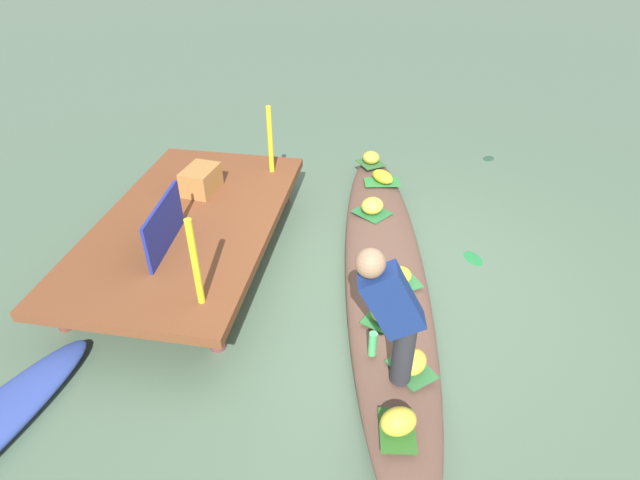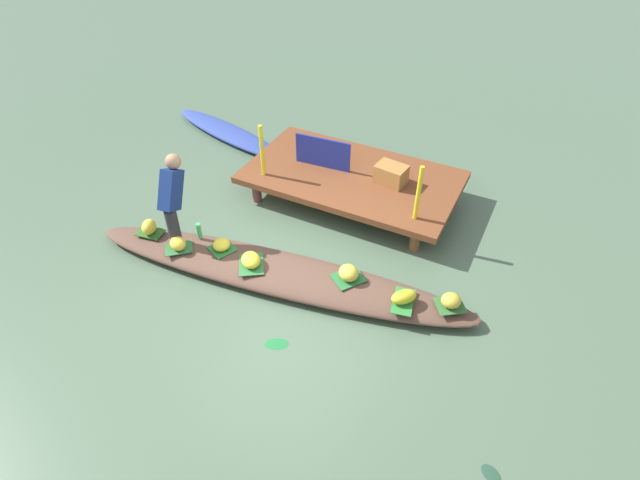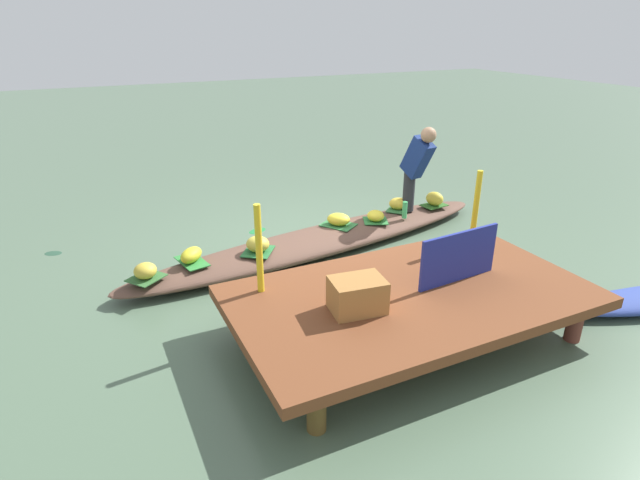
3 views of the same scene
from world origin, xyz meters
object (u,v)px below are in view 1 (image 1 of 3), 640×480
at_px(banana_bunch_1, 398,421).
at_px(banana_bunch_2, 383,177).
at_px(vendor_person, 392,312).
at_px(vendor_boat, 385,272).
at_px(banana_bunch_0, 397,277).
at_px(banana_bunch_4, 384,313).
at_px(produce_crate, 201,180).
at_px(banana_bunch_6, 413,362).
at_px(market_banner, 164,225).
at_px(banana_bunch_3, 372,206).
at_px(banana_bunch_5, 371,157).
at_px(water_bottle, 373,344).

distance_m(banana_bunch_1, banana_bunch_2, 3.57).
bearing_deg(vendor_person, vendor_boat, 3.57).
distance_m(banana_bunch_0, banana_bunch_4, 0.52).
relative_size(vendor_person, produce_crate, 2.73).
relative_size(banana_bunch_6, market_banner, 0.29).
distance_m(banana_bunch_0, banana_bunch_3, 1.26).
relative_size(banana_bunch_0, banana_bunch_4, 1.28).
xyz_separation_m(banana_bunch_4, banana_bunch_5, (2.98, 0.38, 0.01)).
relative_size(banana_bunch_1, market_banner, 0.29).
bearing_deg(market_banner, water_bottle, -116.41).
bearing_deg(banana_bunch_5, banana_bunch_2, -159.61).
xyz_separation_m(banana_bunch_5, produce_crate, (-1.46, 1.80, 0.27)).
bearing_deg(water_bottle, vendor_boat, -1.47).
bearing_deg(market_banner, banana_bunch_1, -127.61).
xyz_separation_m(banana_bunch_1, banana_bunch_2, (3.55, 0.36, -0.02)).
bearing_deg(banana_bunch_6, banana_bunch_1, 171.40).
relative_size(banana_bunch_6, vendor_person, 0.21).
distance_m(banana_bunch_0, banana_bunch_5, 2.51).
distance_m(vendor_boat, market_banner, 2.19).
distance_m(banana_bunch_5, produce_crate, 2.33).
distance_m(banana_bunch_1, vendor_person, 0.74).
bearing_deg(vendor_boat, banana_bunch_5, 0.92).
distance_m(vendor_boat, banana_bunch_1, 1.90).
bearing_deg(water_bottle, banana_bunch_4, -9.31).
bearing_deg(banana_bunch_4, vendor_person, -175.20).
xyz_separation_m(banana_bunch_0, banana_bunch_5, (2.47, 0.46, 0.00)).
bearing_deg(banana_bunch_2, produce_crate, 115.38).
distance_m(banana_bunch_1, banana_bunch_5, 4.10).
height_order(vendor_person, produce_crate, vendor_person).
height_order(banana_bunch_5, vendor_person, vendor_person).
relative_size(vendor_boat, vendor_person, 4.33).
height_order(vendor_boat, banana_bunch_5, banana_bunch_5).
relative_size(banana_bunch_1, vendor_person, 0.21).
xyz_separation_m(banana_bunch_0, banana_bunch_1, (-1.59, -0.08, 0.02)).
bearing_deg(banana_bunch_0, banana_bunch_4, 170.89).
xyz_separation_m(banana_bunch_3, water_bottle, (-2.13, -0.19, 0.02)).
bearing_deg(banana_bunch_5, banana_bunch_1, -172.35).
height_order(banana_bunch_3, water_bottle, water_bottle).
bearing_deg(banana_bunch_3, water_bottle, -175.01).
bearing_deg(produce_crate, banana_bunch_3, -84.07).
relative_size(banana_bunch_2, banana_bunch_5, 1.36).
relative_size(banana_bunch_4, produce_crate, 0.53).
xyz_separation_m(banana_bunch_1, banana_bunch_5, (4.06, 0.55, -0.02)).
relative_size(banana_bunch_0, banana_bunch_1, 1.16).
height_order(vendor_boat, banana_bunch_1, banana_bunch_1).
height_order(vendor_boat, banana_bunch_0, banana_bunch_0).
bearing_deg(banana_bunch_0, vendor_boat, 22.09).
bearing_deg(vendor_boat, produce_crate, 63.30).
relative_size(banana_bunch_2, produce_crate, 0.72).
bearing_deg(banana_bunch_2, banana_bunch_4, -175.62).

